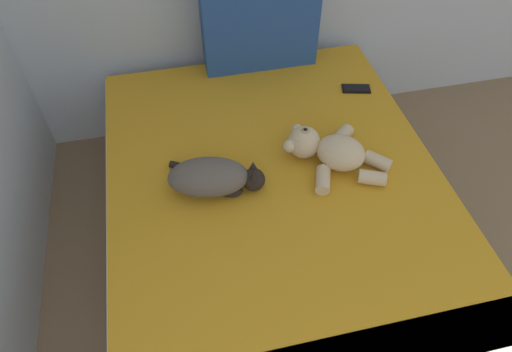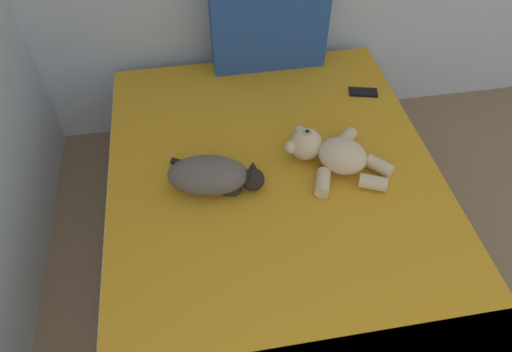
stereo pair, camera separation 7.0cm
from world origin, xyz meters
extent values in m
cube|color=olive|center=(1.16, 2.94, 0.17)|extent=(1.52, 2.01, 0.33)
cube|color=white|center=(1.16, 2.94, 0.41)|extent=(1.47, 1.95, 0.16)
cube|color=orange|center=(1.16, 3.00, 0.51)|extent=(1.46, 1.81, 0.02)
cube|color=#264C99|center=(1.28, 3.84, 0.78)|extent=(0.61, 0.15, 0.52)
ellipsoid|color=#59514C|center=(0.86, 2.99, 0.59)|extent=(0.37, 0.25, 0.15)
sphere|color=black|center=(1.05, 2.96, 0.57)|extent=(0.10, 0.10, 0.10)
cone|color=black|center=(1.06, 2.99, 0.62)|extent=(0.04, 0.04, 0.04)
cone|color=black|center=(1.05, 2.93, 0.62)|extent=(0.04, 0.04, 0.04)
cylinder|color=black|center=(0.78, 3.12, 0.53)|extent=(0.15, 0.11, 0.03)
ellipsoid|color=black|center=(0.95, 2.94, 0.54)|extent=(0.11, 0.07, 0.04)
ellipsoid|color=beige|center=(1.46, 3.01, 0.59)|extent=(0.28, 0.27, 0.15)
sphere|color=beige|center=(1.32, 3.11, 0.59)|extent=(0.15, 0.15, 0.15)
sphere|color=tan|center=(1.32, 3.11, 0.64)|extent=(0.06, 0.06, 0.06)
sphere|color=black|center=(1.32, 3.11, 0.66)|extent=(0.02, 0.02, 0.02)
sphere|color=beige|center=(1.24, 3.09, 0.60)|extent=(0.06, 0.06, 0.06)
sphere|color=beige|center=(1.31, 3.18, 0.60)|extent=(0.06, 0.06, 0.06)
cylinder|color=beige|center=(1.35, 2.91, 0.55)|extent=(0.10, 0.14, 0.06)
cylinder|color=beige|center=(1.56, 2.87, 0.55)|extent=(0.13, 0.10, 0.06)
cylinder|color=beige|center=(1.51, 3.15, 0.55)|extent=(0.14, 0.13, 0.06)
cylinder|color=beige|center=(1.62, 2.96, 0.55)|extent=(0.13, 0.13, 0.06)
cube|color=black|center=(1.73, 3.50, 0.52)|extent=(0.16, 0.11, 0.01)
cube|color=black|center=(1.73, 3.50, 0.53)|extent=(0.14, 0.09, 0.00)
camera|label=1|loc=(0.79, 1.72, 2.02)|focal=31.94mm
camera|label=2|loc=(0.86, 1.71, 2.02)|focal=31.94mm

